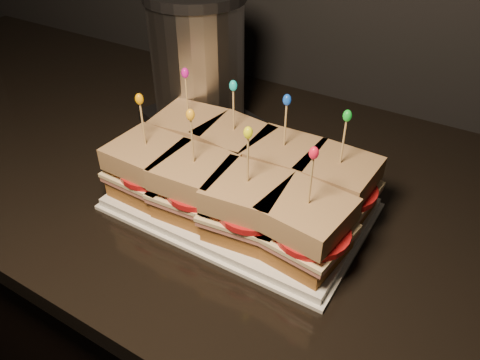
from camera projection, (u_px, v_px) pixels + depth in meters
The scene contains 63 objects.
cabinet at pixel (278, 354), 1.06m from camera, with size 2.43×0.70×0.87m, color black.
granite_slab at pixel (291, 197), 0.79m from camera, with size 2.47×0.74×0.03m, color black.
platter at pixel (240, 204), 0.74m from camera, with size 0.38×0.23×0.02m, color white.
platter_rim at pixel (240, 207), 0.74m from camera, with size 0.39×0.24×0.01m, color white.
sandwich_0_bread_bot at pixel (191, 152), 0.82m from camera, with size 0.10×0.10×0.03m, color brown.
sandwich_0_ham at pixel (190, 143), 0.81m from camera, with size 0.11×0.11×0.01m, color #C46457.
sandwich_0_cheese at pixel (190, 140), 0.80m from camera, with size 0.11×0.11×0.01m, color beige.
sandwich_0_tomato at pixel (193, 139), 0.79m from camera, with size 0.10×0.10×0.01m, color red.
sandwich_0_bread_top at pixel (189, 125), 0.78m from camera, with size 0.10×0.10×0.03m, color brown.
sandwich_0_pick at pixel (187, 99), 0.76m from camera, with size 0.00×0.00×0.09m, color tan.
sandwich_0_frill at pixel (185, 73), 0.73m from camera, with size 0.01×0.01×0.02m, color #CB1292.
sandwich_1_bread_bot at pixel (234, 167), 0.78m from camera, with size 0.10×0.10×0.03m, color brown.
sandwich_1_ham at pixel (234, 158), 0.77m from camera, with size 0.11×0.11×0.01m, color #C46457.
sandwich_1_cheese at pixel (234, 154), 0.76m from camera, with size 0.11×0.11×0.01m, color beige.
sandwich_1_tomato at pixel (238, 154), 0.75m from camera, with size 0.10×0.10×0.01m, color red.
sandwich_1_bread_top at pixel (234, 139), 0.75m from camera, with size 0.10×0.10×0.03m, color brown.
sandwich_1_pick at pixel (233, 113), 0.72m from camera, with size 0.00×0.00×0.09m, color tan.
sandwich_1_frill at pixel (233, 86), 0.69m from camera, with size 0.01×0.01×0.02m, color #10BEBB.
sandwich_2_bread_bot at pixel (281, 184), 0.74m from camera, with size 0.10×0.10×0.03m, color brown.
sandwich_2_ham at pixel (282, 174), 0.73m from camera, with size 0.11×0.11×0.01m, color #C46457.
sandwich_2_cheese at pixel (282, 171), 0.73m from camera, with size 0.11×0.11×0.01m, color beige.
sandwich_2_tomato at pixel (288, 171), 0.71m from camera, with size 0.10×0.10×0.01m, color red.
sandwich_2_bread_top at pixel (283, 155), 0.71m from camera, with size 0.10×0.10×0.03m, color brown.
sandwich_2_pick at pixel (285, 128), 0.68m from camera, with size 0.00×0.00×0.09m, color tan.
sandwich_2_frill at pixel (287, 100), 0.65m from camera, with size 0.01×0.01×0.02m, color blue.
sandwich_3_bread_bot at pixel (334, 202), 0.70m from camera, with size 0.10×0.10×0.03m, color brown.
sandwich_3_ham at pixel (336, 193), 0.69m from camera, with size 0.11×0.11×0.01m, color #C46457.
sandwich_3_cheese at pixel (336, 189), 0.69m from camera, with size 0.11×0.11×0.01m, color beige.
sandwich_3_tomato at pixel (343, 190), 0.67m from camera, with size 0.10×0.10×0.01m, color red.
sandwich_3_bread_top at pixel (339, 173), 0.67m from camera, with size 0.10×0.10×0.03m, color brown.
sandwich_3_pick at pixel (343, 145), 0.64m from camera, with size 0.00×0.00×0.09m, color tan.
sandwich_3_frill at pixel (347, 116), 0.62m from camera, with size 0.01×0.01×0.02m, color green.
sandwich_4_bread_bot at pixel (151, 183), 0.74m from camera, with size 0.10×0.10×0.03m, color brown.
sandwich_4_ham at pixel (150, 174), 0.73m from camera, with size 0.11×0.11×0.01m, color #C46457.
sandwich_4_cheese at pixel (149, 170), 0.73m from camera, with size 0.11×0.11×0.01m, color beige.
sandwich_4_tomato at pixel (152, 170), 0.71m from camera, with size 0.10×0.10×0.01m, color red.
sandwich_4_bread_top at pixel (147, 154), 0.71m from camera, with size 0.10×0.10×0.03m, color brown.
sandwich_4_pick at pixel (143, 127), 0.68m from camera, with size 0.00×0.00×0.09m, color tan.
sandwich_4_frill at pixel (139, 99), 0.66m from camera, with size 0.01×0.01×0.02m, color orange.
sandwich_5_bread_bot at pixel (196, 201), 0.70m from camera, with size 0.10×0.10×0.03m, color brown.
sandwich_5_ham at pixel (196, 192), 0.69m from camera, with size 0.11×0.11×0.01m, color #C46457.
sandwich_5_cheese at pixel (195, 188), 0.69m from camera, with size 0.11×0.11×0.01m, color beige.
sandwich_5_tomato at pixel (199, 189), 0.68m from camera, with size 0.10×0.10×0.01m, color red.
sandwich_5_bread_top at pixel (194, 172), 0.67m from camera, with size 0.10×0.10×0.03m, color brown.
sandwich_5_pick at pixel (192, 144), 0.65m from camera, with size 0.00×0.00×0.09m, color tan.
sandwich_5_frill at pixel (190, 115), 0.62m from camera, with size 0.01×0.01×0.02m, color #F4A418.
sandwich_6_bread_bot at pixel (247, 221), 0.67m from camera, with size 0.10×0.10×0.03m, color brown.
sandwich_6_ham at pixel (247, 212), 0.66m from camera, with size 0.11×0.11×0.01m, color #C46457.
sandwich_6_cheese at pixel (247, 208), 0.65m from camera, with size 0.11×0.11×0.01m, color beige.
sandwich_6_tomato at pixel (253, 209), 0.64m from camera, with size 0.10×0.10×0.01m, color red.
sandwich_6_bread_top at pixel (247, 191), 0.64m from camera, with size 0.10×0.10×0.03m, color brown.
sandwich_6_pick at pixel (248, 163), 0.61m from camera, with size 0.00×0.00×0.09m, color tan.
sandwich_6_frill at pixel (248, 133), 0.58m from camera, with size 0.01×0.01×0.02m, color yellow.
sandwich_7_bread_bot at pixel (304, 244), 0.63m from camera, with size 0.10×0.10×0.03m, color brown.
sandwich_7_ham at pixel (305, 235), 0.62m from camera, with size 0.11×0.11×0.01m, color #C46457.
sandwich_7_cheese at pixel (305, 231), 0.61m from camera, with size 0.11×0.11×0.01m, color beige.
sandwich_7_tomato at pixel (312, 232), 0.60m from camera, with size 0.10×0.10×0.01m, color red.
sandwich_7_bread_top at pixel (307, 214), 0.60m from camera, with size 0.10×0.10×0.03m, color brown.
sandwich_7_pick at pixel (310, 184), 0.57m from camera, with size 0.00×0.00×0.09m, color tan.
sandwich_7_frill at pixel (314, 153), 0.54m from camera, with size 0.01×0.01×0.02m, color red.
appliance_base at pixel (201, 121), 0.94m from camera, with size 0.21×0.17×0.03m, color #262628.
appliance_body at pixel (198, 62), 0.87m from camera, with size 0.17×0.17×0.22m, color silver.
appliance at pixel (198, 64), 0.87m from camera, with size 0.21×0.17×0.27m, color silver, non-canonical shape.
Camera 1 is at (-0.37, 1.07, 1.37)m, focal length 35.00 mm.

